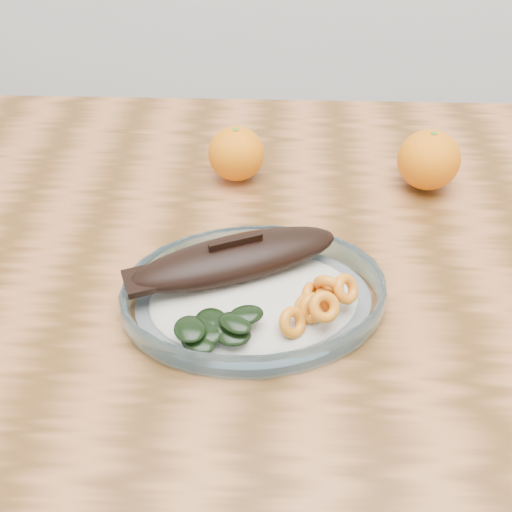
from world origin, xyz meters
The scene contains 4 objects.
dining_table centered at (0.00, 0.00, 0.65)m, with size 1.20×0.80×0.75m.
plated_meal centered at (-0.11, -0.08, 0.77)m, with size 0.57×0.57×0.08m.
orange_left centered at (-0.15, 0.17, 0.79)m, with size 0.08×0.08×0.08m, color #F25904.
orange_right centered at (0.11, 0.16, 0.79)m, with size 0.08×0.08×0.08m, color #F25904.
Camera 1 is at (-0.09, -0.57, 1.24)m, focal length 45.00 mm.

